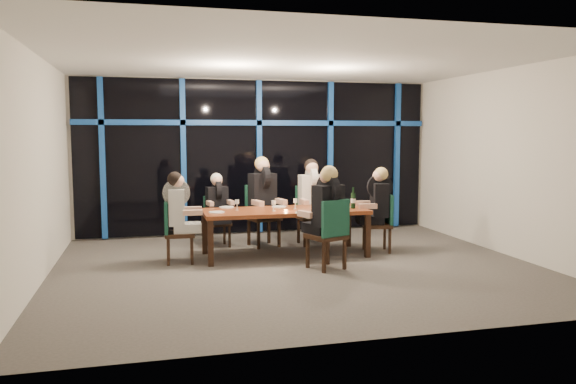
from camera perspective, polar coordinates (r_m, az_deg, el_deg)
The scene contains 29 objects.
room at distance 8.10m, azimuth 1.05°, elevation 6.44°, with size 7.04×7.00×3.02m.
window_wall at distance 10.97m, azimuth -2.94°, elevation 3.84°, with size 6.86×0.43×2.94m.
dining_table at distance 8.97m, azimuth -0.31°, elevation -2.21°, with size 2.60×1.00×0.75m.
chair_far_left at distance 9.86m, azimuth -7.27°, elevation -2.66°, with size 0.46×0.46×0.87m.
chair_far_mid at distance 9.83m, azimuth -2.73°, elevation -2.01°, with size 0.60×0.60×1.06m.
chair_far_right at distance 9.99m, azimuth 2.30°, elevation -1.99°, with size 0.49×0.49×1.03m.
chair_end_left at distance 8.67m, azimuth -11.50°, elevation -3.65°, with size 0.46×0.46×0.94m.
chair_end_right at distance 9.43m, azimuth 9.52°, elevation -2.79°, with size 0.52×0.52×0.96m.
chair_near_mid at distance 8.07m, azimuth 4.31°, elevation -3.94°, with size 0.61×0.61×1.02m.
diner_far_left at distance 9.75m, azimuth -7.18°, elevation -0.70°, with size 0.46×0.57×0.85m.
diner_far_mid at distance 9.70m, azimuth -2.51°, elevation 0.37°, with size 0.61×0.72×1.03m.
diner_far_right at distance 9.85m, azimuth 2.46°, elevation 0.29°, with size 0.52×0.64×1.00m.
diner_end_left at distance 8.61m, azimuth -11.02°, elevation -1.17°, with size 0.60×0.48×0.92m.
diner_end_right at distance 9.36m, azimuth 9.08°, elevation -0.50°, with size 0.63×0.52×0.93m.
diner_near_mid at distance 8.08m, azimuth 3.94°, elevation -1.02°, with size 0.63×0.70×1.00m.
plate_far_left at distance 9.22m, azimuth -6.26°, elevation -1.55°, with size 0.24×0.24×0.01m, color white.
plate_far_mid at distance 9.23m, azimuth -0.95°, elevation -1.50°, with size 0.24×0.24×0.01m, color white.
plate_far_right at distance 9.35m, azimuth 3.52°, elevation -1.42°, with size 0.24×0.24×0.01m, color white.
plate_end_left at distance 8.65m, azimuth -7.26°, elevation -2.05°, with size 0.24×0.24×0.01m, color white.
plate_end_right at distance 9.27m, azimuth 5.66°, elevation -1.50°, with size 0.24×0.24×0.01m, color white.
plate_near_mid at distance 8.55m, azimuth 1.53°, elevation -2.11°, with size 0.24×0.24×0.01m, color white.
wine_bottle at distance 9.12m, azimuth 6.64°, elevation -0.84°, with size 0.08×0.08×0.35m.
water_pitcher at distance 8.90m, azimuth 4.78°, elevation -1.22°, with size 0.12×0.11×0.19m.
tea_light at distance 8.73m, azimuth -0.22°, elevation -1.89°, with size 0.04×0.04×0.03m, color #FFA34C.
wine_glass_a at distance 8.77m, azimuth -1.47°, elevation -1.15°, with size 0.06×0.06×0.17m.
wine_glass_b at distance 9.02m, azimuth 0.75°, elevation -0.96°, with size 0.06×0.06×0.16m.
wine_glass_c at distance 8.93m, azimuth 2.60°, elevation -1.01°, with size 0.07×0.07×0.17m.
wine_glass_d at distance 8.89m, azimuth -5.20°, elevation -1.07°, with size 0.06×0.06×0.17m.
wine_glass_e at distance 9.28m, azimuth 4.60°, elevation -0.68°, with size 0.07×0.07×0.19m.
Camera 1 is at (-2.13, -7.82, 1.96)m, focal length 35.00 mm.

